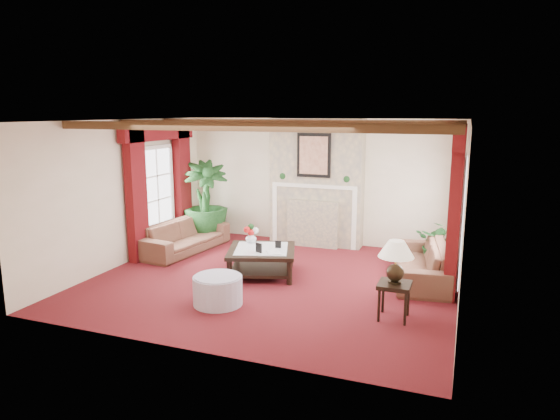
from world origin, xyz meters
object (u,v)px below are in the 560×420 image
at_px(coffee_table, 262,262).
at_px(side_table, 394,301).
at_px(potted_palm, 206,218).
at_px(ottoman, 218,290).
at_px(sofa_left, 184,231).
at_px(sofa_right, 422,256).

xyz_separation_m(coffee_table, side_table, (2.46, -1.12, 0.02)).
height_order(potted_palm, ottoman, potted_palm).
xyz_separation_m(sofa_left, side_table, (4.54, -1.97, -0.16)).
bearing_deg(potted_palm, sofa_left, -88.78).
relative_size(potted_palm, coffee_table, 1.73).
xyz_separation_m(sofa_left, potted_palm, (-0.02, 0.96, 0.08)).
bearing_deg(side_table, sofa_left, 156.56).
relative_size(sofa_left, coffee_table, 1.92).
bearing_deg(potted_palm, ottoman, -58.60).
relative_size(potted_palm, ottoman, 2.70).
xyz_separation_m(sofa_right, potted_palm, (-4.77, 1.07, 0.08)).
relative_size(sofa_left, side_table, 4.24).
bearing_deg(sofa_right, side_table, -14.16).
distance_m(side_table, ottoman, 2.57).
bearing_deg(coffee_table, side_table, -42.67).
bearing_deg(potted_palm, side_table, -32.66).
xyz_separation_m(potted_palm, coffee_table, (2.11, -1.81, -0.26)).
bearing_deg(side_table, coffee_table, 155.52).
height_order(sofa_left, ottoman, sofa_left).
distance_m(sofa_left, side_table, 4.95).
bearing_deg(sofa_left, potted_palm, 8.62).
relative_size(coffee_table, ottoman, 1.56).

